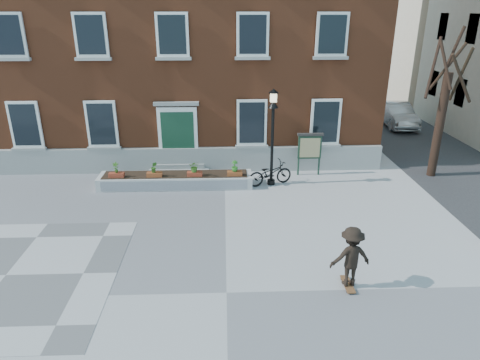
{
  "coord_description": "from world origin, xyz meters",
  "views": [
    {
      "loc": [
        -0.01,
        -9.08,
        6.72
      ],
      "look_at": [
        0.5,
        4.0,
        1.5
      ],
      "focal_mm": 32.0,
      "sensor_mm": 36.0,
      "label": 1
    }
  ],
  "objects_px": {
    "bicycle": "(270,173)",
    "notice_board": "(310,147)",
    "lamp_post": "(273,124)",
    "skateboarder": "(351,257)",
    "parked_car": "(397,115)"
  },
  "relations": [
    {
      "from": "bicycle",
      "to": "notice_board",
      "type": "bearing_deg",
      "value": -78.27
    },
    {
      "from": "lamp_post",
      "to": "skateboarder",
      "type": "xyz_separation_m",
      "value": [
        1.26,
        -7.08,
        -1.65
      ]
    },
    {
      "from": "skateboarder",
      "to": "bicycle",
      "type": "bearing_deg",
      "value": 100.55
    },
    {
      "from": "lamp_post",
      "to": "parked_car",
      "type": "bearing_deg",
      "value": 46.53
    },
    {
      "from": "notice_board",
      "to": "parked_car",
      "type": "bearing_deg",
      "value": 49.46
    },
    {
      "from": "notice_board",
      "to": "skateboarder",
      "type": "distance_m",
      "value": 8.14
    },
    {
      "from": "lamp_post",
      "to": "skateboarder",
      "type": "relative_size",
      "value": 2.3
    },
    {
      "from": "bicycle",
      "to": "parked_car",
      "type": "xyz_separation_m",
      "value": [
        8.81,
        9.26,
        0.22
      ]
    },
    {
      "from": "parked_car",
      "to": "lamp_post",
      "type": "height_order",
      "value": "lamp_post"
    },
    {
      "from": "bicycle",
      "to": "parked_car",
      "type": "height_order",
      "value": "parked_car"
    },
    {
      "from": "lamp_post",
      "to": "skateboarder",
      "type": "distance_m",
      "value": 7.38
    },
    {
      "from": "lamp_post",
      "to": "notice_board",
      "type": "distance_m",
      "value": 2.39
    },
    {
      "from": "parked_car",
      "to": "skateboarder",
      "type": "distance_m",
      "value": 17.95
    },
    {
      "from": "bicycle",
      "to": "lamp_post",
      "type": "relative_size",
      "value": 0.48
    },
    {
      "from": "bicycle",
      "to": "skateboarder",
      "type": "relative_size",
      "value": 1.11
    }
  ]
}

